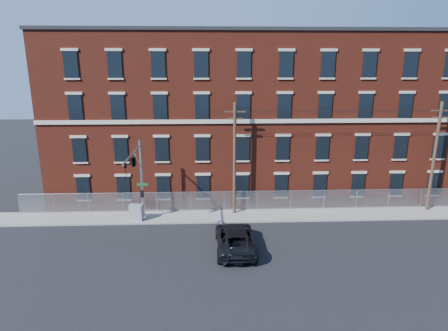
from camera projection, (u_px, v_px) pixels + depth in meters
name	position (u px, v px, depth m)	size (l,w,h in m)	color
ground	(213.00, 242.00, 28.95)	(140.00, 140.00, 0.00)	black
sidewalk	(344.00, 214.00, 34.24)	(65.00, 3.00, 0.12)	gray
mill_building	(322.00, 113.00, 40.78)	(55.30, 14.32, 16.30)	maroon
chain_link_fence	(340.00, 199.00, 35.24)	(59.06, 0.06, 1.85)	#A5A8AD
traffic_signal_mast	(136.00, 168.00, 29.43)	(0.90, 6.75, 7.00)	#9EA0A5
utility_pole_near	(235.00, 157.00, 33.06)	(1.80, 0.28, 10.00)	#463123
utility_pole_mid	(435.00, 155.00, 33.78)	(1.80, 0.28, 10.00)	#463123
overhead_wires	(441.00, 113.00, 32.80)	(40.00, 0.62, 0.62)	black
pickup_truck	(235.00, 239.00, 27.64)	(2.78, 6.03, 1.68)	black
utility_cabinet	(136.00, 212.00, 32.56)	(1.13, 0.57, 1.42)	gray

